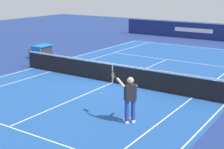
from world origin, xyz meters
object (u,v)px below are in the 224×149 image
object	(u,v)px
equipment_cart_tarped	(42,52)
tennis_net	(113,73)
tennis_player_near	(129,97)
tennis_ball	(101,94)

from	to	relation	value
equipment_cart_tarped	tennis_net	bearing A→B (deg)	72.22
tennis_player_near	tennis_ball	distance (m)	3.41
tennis_ball	equipment_cart_tarped	world-z (taller)	equipment_cart_tarped
tennis_net	tennis_ball	xyz separation A→B (m)	(1.80, 0.57, -0.46)
tennis_ball	equipment_cart_tarped	xyz separation A→B (m)	(-4.07, -7.65, 0.40)
tennis_player_near	tennis_ball	bearing A→B (deg)	-127.16
tennis_ball	equipment_cart_tarped	bearing A→B (deg)	-118.01
equipment_cart_tarped	tennis_ball	bearing A→B (deg)	61.99
tennis_net	equipment_cart_tarped	distance (m)	7.43
tennis_player_near	tennis_net	bearing A→B (deg)	-139.83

